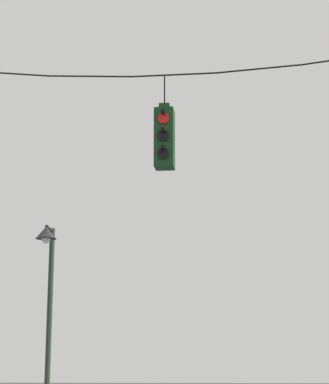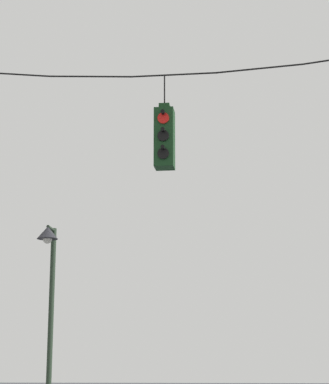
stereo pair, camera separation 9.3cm
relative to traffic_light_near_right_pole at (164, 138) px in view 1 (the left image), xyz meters
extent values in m
cylinder|color=black|center=(-2.88, 0.01, 1.34)|extent=(1.53, 0.03, 0.20)
cylinder|color=black|center=(-1.36, 0.01, 1.22)|extent=(1.53, 0.03, 0.11)
cylinder|color=black|center=(0.17, 0.01, 1.18)|extent=(1.53, 0.03, 0.03)
cylinder|color=black|center=(1.69, 0.01, 1.22)|extent=(1.53, 0.03, 0.11)
cube|color=#143819|center=(0.00, 0.01, -0.02)|extent=(0.34, 0.34, 1.07)
cube|color=#143819|center=(0.00, 0.01, 0.57)|extent=(0.19, 0.19, 0.10)
cylinder|color=black|center=(0.00, 0.01, 0.89)|extent=(0.02, 0.02, 0.55)
cylinder|color=red|center=(0.00, -0.18, 0.30)|extent=(0.20, 0.03, 0.20)
cylinder|color=black|center=(0.00, -0.22, 0.39)|extent=(0.07, 0.12, 0.07)
cylinder|color=black|center=(0.00, -0.18, -0.02)|extent=(0.20, 0.03, 0.20)
cylinder|color=black|center=(0.00, -0.22, 0.07)|extent=(0.07, 0.12, 0.07)
cylinder|color=black|center=(0.00, -0.18, -0.34)|extent=(0.20, 0.03, 0.20)
cylinder|color=black|center=(0.00, -0.22, -0.25)|extent=(0.07, 0.12, 0.07)
cylinder|color=#233323|center=(-3.03, 3.93, -3.28)|extent=(0.12, 0.12, 4.92)
cylinder|color=#233323|center=(-3.03, 3.68, -0.87)|extent=(0.07, 0.51, 0.07)
cone|color=#232328|center=(-3.03, 3.42, -1.01)|extent=(0.47, 0.47, 0.28)
sphere|color=silver|center=(-3.03, 3.42, -1.15)|extent=(0.21, 0.21, 0.21)
camera|label=1|loc=(1.43, -12.47, -3.99)|focal=70.00mm
camera|label=2|loc=(1.52, -12.46, -3.99)|focal=70.00mm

